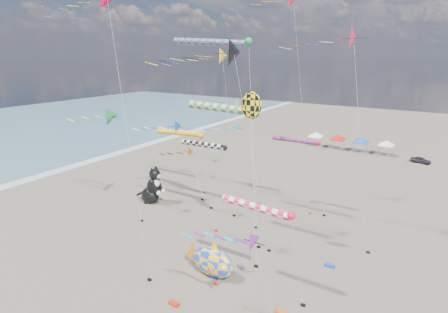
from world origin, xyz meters
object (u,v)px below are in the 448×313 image
(fish_inflatable, at_px, (213,262))
(person_adult, at_px, (243,265))
(cat_inflatable, at_px, (151,184))
(child_green, at_px, (210,268))
(parked_car, at_px, (421,160))
(child_blue, at_px, (206,259))

(fish_inflatable, bearing_deg, person_adult, 41.65)
(cat_inflatable, height_order, child_green, cat_inflatable)
(fish_inflatable, bearing_deg, cat_inflatable, 150.30)
(child_green, xyz_separation_m, parked_car, (14.69, 51.45, 0.07))
(parked_car, bearing_deg, child_green, 174.54)
(child_blue, bearing_deg, fish_inflatable, -81.85)
(child_blue, distance_m, parked_car, 52.81)
(child_blue, bearing_deg, parked_car, 29.14)
(child_green, bearing_deg, person_adult, 60.22)
(child_green, relative_size, parked_car, 0.30)
(child_green, bearing_deg, child_blue, 166.06)
(child_blue, bearing_deg, person_adult, -33.91)
(person_adult, distance_m, child_blue, 4.02)
(fish_inflatable, distance_m, person_adult, 3.10)
(child_green, relative_size, child_blue, 1.08)
(cat_inflatable, relative_size, child_blue, 5.50)
(person_adult, bearing_deg, child_blue, 168.86)
(child_green, bearing_deg, fish_inflatable, -3.98)
(person_adult, distance_m, parked_car, 51.12)
(cat_inflatable, bearing_deg, person_adult, -25.67)
(fish_inflatable, bearing_deg, child_blue, 141.41)
(person_adult, distance_m, child_green, 3.21)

